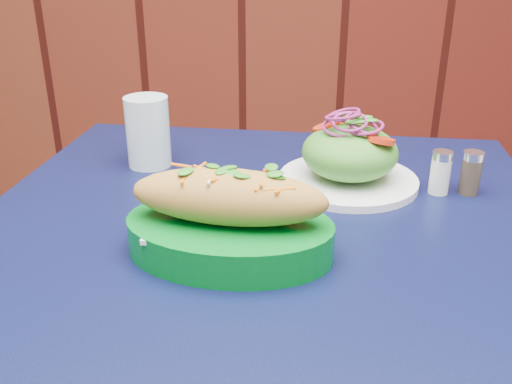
{
  "coord_description": "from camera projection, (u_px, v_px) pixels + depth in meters",
  "views": [
    {
      "loc": [
        -0.25,
        0.7,
        1.1
      ],
      "look_at": [
        -0.27,
        1.35,
        0.81
      ],
      "focal_mm": 40.0,
      "sensor_mm": 36.0,
      "label": 1
    }
  ],
  "objects": [
    {
      "name": "salt_shaker",
      "position": [
        440.0,
        172.0,
        0.85
      ],
      "size": [
        0.03,
        0.03,
        0.07
      ],
      "color": "white",
      "rests_on": "cafe_table"
    },
    {
      "name": "cafe_table",
      "position": [
        263.0,
        277.0,
        0.81
      ],
      "size": [
        0.87,
        0.87,
        0.75
      ],
      "rotation": [
        0.0,
        0.0,
        -0.1
      ],
      "color": "black",
      "rests_on": "ground"
    },
    {
      "name": "pepper_shaker",
      "position": [
        471.0,
        173.0,
        0.85
      ],
      "size": [
        0.03,
        0.03,
        0.07
      ],
      "color": "#3F3326",
      "rests_on": "cafe_table"
    },
    {
      "name": "banh_mi_basket",
      "position": [
        229.0,
        219.0,
        0.68
      ],
      "size": [
        0.27,
        0.2,
        0.12
      ],
      "rotation": [
        0.0,
        0.0,
        -0.14
      ],
      "color": "#016A1B",
      "rests_on": "cafe_table"
    },
    {
      "name": "salad_plate",
      "position": [
        349.0,
        157.0,
        0.87
      ],
      "size": [
        0.22,
        0.22,
        0.12
      ],
      "rotation": [
        0.0,
        0.0,
        0.07
      ],
      "color": "white",
      "rests_on": "cafe_table"
    },
    {
      "name": "water_glass",
      "position": [
        148.0,
        132.0,
        0.94
      ],
      "size": [
        0.07,
        0.07,
        0.12
      ],
      "primitive_type": "cylinder",
      "color": "silver",
      "rests_on": "cafe_table"
    }
  ]
}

